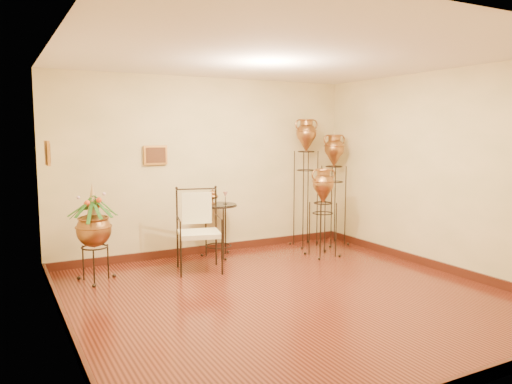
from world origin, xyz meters
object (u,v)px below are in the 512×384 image
planter_urn (94,226)px  side_table (218,229)px  amphora_tall (306,181)px  amphora_mid (333,189)px  armchair (199,230)px

planter_urn → side_table: 2.03m
amphora_tall → amphora_mid: amphora_tall is taller
planter_urn → armchair: (1.39, -0.18, -0.16)m
amphora_tall → side_table: bearing=180.0°
armchair → amphora_mid: bearing=24.8°
amphora_mid → armchair: (-2.68, -0.49, -0.40)m
amphora_tall → amphora_mid: (0.48, -0.14, -0.14)m
amphora_mid → armchair: bearing=-169.7°
armchair → planter_urn: bearing=-172.9°
planter_urn → side_table: bearing=12.9°
amphora_mid → side_table: 2.19m
planter_urn → side_table: planter_urn is taller
armchair → side_table: bearing=62.3°
amphora_mid → armchair: size_ratio=1.67×
amphora_tall → armchair: 2.35m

